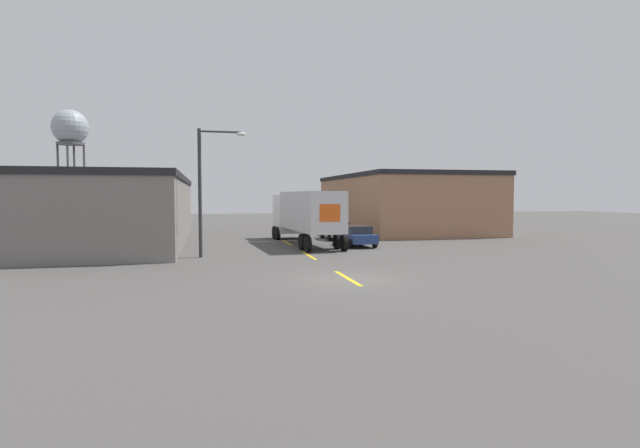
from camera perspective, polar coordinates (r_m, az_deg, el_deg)
The scene contains 9 objects.
ground_plane at distance 21.05m, azimuth 3.39°, elevation -6.33°, with size 160.00×160.00×0.00m, color #4C4947.
road_centerline at distance 29.26m, azimuth -1.27°, elevation -3.63°, with size 0.20×20.36×0.01m.
warehouse_left at distance 40.21m, azimuth -22.02°, elevation 1.54°, with size 9.84×25.82×4.95m.
warehouse_right at distance 51.10m, azimuth 9.17°, elevation 2.41°, with size 11.90×21.10×5.61m.
semi_truck at distance 36.24m, azimuth -1.81°, elevation 1.33°, with size 3.41×12.38×3.80m.
parked_car_right_far at distance 40.20m, azimuth 1.90°, elevation -0.69°, with size 1.96×4.39×1.44m.
parked_car_right_mid at distance 34.84m, azimuth 4.22°, elevation -1.30°, with size 1.96×4.39×1.44m.
water_tower at distance 73.85m, azimuth -26.65°, elevation 9.62°, with size 4.57×4.57×14.76m.
street_lamp at distance 28.99m, azimuth -12.89°, elevation 4.70°, with size 2.70×0.32×7.27m.
Camera 1 is at (-5.77, -19.94, 3.49)m, focal length 28.00 mm.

